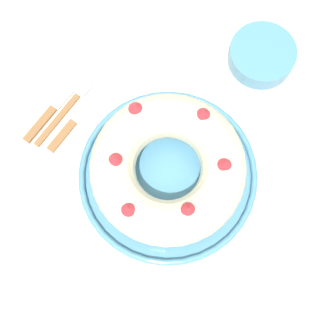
{
  "coord_description": "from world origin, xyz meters",
  "views": [
    {
      "loc": [
        0.12,
        -0.19,
        1.65
      ],
      "look_at": [
        -0.01,
        -0.01,
        0.82
      ],
      "focal_mm": 50.0,
      "sensor_mm": 36.0,
      "label": 1
    }
  ],
  "objects": [
    {
      "name": "serving_knife",
      "position": [
        -0.29,
        -0.03,
        0.75
      ],
      "size": [
        0.02,
        0.2,
        0.01
      ],
      "rotation": [
        0.0,
        0.0,
        0.07
      ],
      "color": "#936038",
      "rests_on": "dining_table"
    },
    {
      "name": "cake_knife",
      "position": [
        -0.23,
        -0.03,
        0.75
      ],
      "size": [
        0.02,
        0.17,
        0.01
      ],
      "rotation": [
        0.0,
        0.0,
        0.11
      ],
      "color": "#936038",
      "rests_on": "dining_table"
    },
    {
      "name": "side_bowl",
      "position": [
        0.0,
        0.31,
        0.77
      ],
      "size": [
        0.14,
        0.14,
        0.04
      ],
      "primitive_type": "cylinder",
      "color": "#518EB2",
      "rests_on": "dining_table"
    },
    {
      "name": "dining_table",
      "position": [
        0.0,
        0.0,
        0.67
      ],
      "size": [
        1.59,
        1.1,
        0.75
      ],
      "color": "beige",
      "rests_on": "ground_plane"
    },
    {
      "name": "bundt_cake",
      "position": [
        -0.01,
        -0.01,
        0.82
      ],
      "size": [
        0.29,
        0.29,
        0.1
      ],
      "color": "beige",
      "rests_on": "serving_dish"
    },
    {
      "name": "serving_dish",
      "position": [
        -0.01,
        -0.01,
        0.77
      ],
      "size": [
        0.35,
        0.35,
        0.03
      ],
      "color": "#518EB2",
      "rests_on": "dining_table"
    },
    {
      "name": "ground_plane",
      "position": [
        0.0,
        0.0,
        0.0
      ],
      "size": [
        8.0,
        8.0,
        0.0
      ],
      "primitive_type": "plane",
      "color": "#4C4742"
    },
    {
      "name": "fork",
      "position": [
        -0.26,
        -0.0,
        0.75
      ],
      "size": [
        0.02,
        0.19,
        0.01
      ],
      "rotation": [
        0.0,
        0.0,
        0.02
      ],
      "color": "#936038",
      "rests_on": "dining_table"
    }
  ]
}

